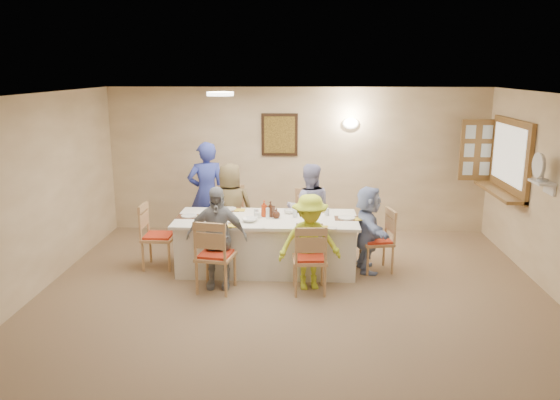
{
  "coord_description": "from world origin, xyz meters",
  "views": [
    {
      "loc": [
        0.12,
        -5.83,
        2.79
      ],
      "look_at": [
        -0.2,
        1.4,
        1.05
      ],
      "focal_mm": 35.0,
      "sensor_mm": 36.0,
      "label": 1
    }
  ],
  "objects_px": {
    "chair_back_right": "(309,221)",
    "caregiver": "(207,193)",
    "serving_hatch": "(510,158)",
    "chair_front_left": "(216,254)",
    "condiment_ketchup": "(264,209)",
    "desk_fan": "(541,171)",
    "diner_front_right": "(310,242)",
    "chair_back_left": "(232,219)",
    "chair_front_right": "(310,258)",
    "diner_front_left": "(217,237)",
    "diner_back_right": "(309,210)",
    "dining_table": "(267,243)",
    "diner_back_left": "(231,209)",
    "diner_right_end": "(368,229)",
    "chair_left_end": "(159,236)",
    "chair_right_end": "(377,240)"
  },
  "relations": [
    {
      "from": "desk_fan",
      "to": "chair_front_right",
      "type": "distance_m",
      "value": 3.11
    },
    {
      "from": "diner_front_left",
      "to": "diner_front_right",
      "type": "height_order",
      "value": "diner_front_left"
    },
    {
      "from": "chair_back_left",
      "to": "chair_front_left",
      "type": "bearing_deg",
      "value": -101.59
    },
    {
      "from": "diner_back_left",
      "to": "diner_back_right",
      "type": "height_order",
      "value": "same"
    },
    {
      "from": "diner_back_right",
      "to": "diner_front_right",
      "type": "relative_size",
      "value": 1.13
    },
    {
      "from": "chair_front_left",
      "to": "diner_front_right",
      "type": "xyz_separation_m",
      "value": [
        1.2,
        0.12,
        0.14
      ]
    },
    {
      "from": "serving_hatch",
      "to": "chair_front_left",
      "type": "xyz_separation_m",
      "value": [
        -4.2,
        -1.66,
        -1.02
      ]
    },
    {
      "from": "desk_fan",
      "to": "chair_front_left",
      "type": "bearing_deg",
      "value": -175.67
    },
    {
      "from": "desk_fan",
      "to": "chair_back_left",
      "type": "distance_m",
      "value": 4.42
    },
    {
      "from": "chair_front_right",
      "to": "diner_front_left",
      "type": "distance_m",
      "value": 1.22
    },
    {
      "from": "diner_front_right",
      "to": "diner_right_end",
      "type": "bearing_deg",
      "value": 29.1
    },
    {
      "from": "dining_table",
      "to": "caregiver",
      "type": "relative_size",
      "value": 1.52
    },
    {
      "from": "chair_back_right",
      "to": "chair_right_end",
      "type": "bearing_deg",
      "value": -41.6
    },
    {
      "from": "chair_back_right",
      "to": "diner_front_right",
      "type": "xyz_separation_m",
      "value": [
        0.0,
        -1.48,
        0.14
      ]
    },
    {
      "from": "serving_hatch",
      "to": "caregiver",
      "type": "xyz_separation_m",
      "value": [
        -4.65,
        0.29,
        -0.66
      ]
    },
    {
      "from": "diner_front_left",
      "to": "dining_table",
      "type": "bearing_deg",
      "value": 47.8
    },
    {
      "from": "chair_front_right",
      "to": "diner_back_right",
      "type": "distance_m",
      "value": 1.5
    },
    {
      "from": "chair_front_left",
      "to": "diner_front_left",
      "type": "relative_size",
      "value": 0.72
    },
    {
      "from": "serving_hatch",
      "to": "caregiver",
      "type": "distance_m",
      "value": 4.71
    },
    {
      "from": "desk_fan",
      "to": "diner_right_end",
      "type": "xyz_separation_m",
      "value": [
        -2.07,
        0.49,
        -0.94
      ]
    },
    {
      "from": "diner_front_left",
      "to": "caregiver",
      "type": "relative_size",
      "value": 0.81
    },
    {
      "from": "diner_right_end",
      "to": "dining_table",
      "type": "bearing_deg",
      "value": 84.95
    },
    {
      "from": "diner_front_left",
      "to": "caregiver",
      "type": "distance_m",
      "value": 1.89
    },
    {
      "from": "chair_back_right",
      "to": "chair_front_right",
      "type": "relative_size",
      "value": 1.07
    },
    {
      "from": "dining_table",
      "to": "chair_back_right",
      "type": "height_order",
      "value": "chair_back_right"
    },
    {
      "from": "diner_back_left",
      "to": "diner_right_end",
      "type": "bearing_deg",
      "value": 152.18
    },
    {
      "from": "dining_table",
      "to": "diner_front_right",
      "type": "relative_size",
      "value": 2.03
    },
    {
      "from": "chair_front_left",
      "to": "caregiver",
      "type": "bearing_deg",
      "value": -66.97
    },
    {
      "from": "condiment_ketchup",
      "to": "caregiver",
      "type": "bearing_deg",
      "value": 132.59
    },
    {
      "from": "diner_back_left",
      "to": "diner_right_end",
      "type": "relative_size",
      "value": 1.15
    },
    {
      "from": "chair_back_left",
      "to": "chair_front_left",
      "type": "height_order",
      "value": "chair_back_left"
    },
    {
      "from": "chair_back_right",
      "to": "diner_back_left",
      "type": "relative_size",
      "value": 0.69
    },
    {
      "from": "serving_hatch",
      "to": "chair_back_left",
      "type": "height_order",
      "value": "serving_hatch"
    },
    {
      "from": "chair_front_left",
      "to": "diner_front_right",
      "type": "distance_m",
      "value": 1.21
    },
    {
      "from": "chair_front_left",
      "to": "condiment_ketchup",
      "type": "distance_m",
      "value": 1.09
    },
    {
      "from": "condiment_ketchup",
      "to": "desk_fan",
      "type": "bearing_deg",
      "value": -8.68
    },
    {
      "from": "chair_back_right",
      "to": "diner_back_right",
      "type": "bearing_deg",
      "value": -91.5
    },
    {
      "from": "chair_back_right",
      "to": "caregiver",
      "type": "bearing_deg",
      "value": 166.53
    },
    {
      "from": "chair_left_end",
      "to": "caregiver",
      "type": "bearing_deg",
      "value": -23.13
    },
    {
      "from": "serving_hatch",
      "to": "chair_front_right",
      "type": "xyz_separation_m",
      "value": [
        -3.0,
        -1.66,
        -1.04
      ]
    },
    {
      "from": "chair_back_right",
      "to": "chair_front_right",
      "type": "height_order",
      "value": "chair_back_right"
    },
    {
      "from": "chair_front_right",
      "to": "chair_left_end",
      "type": "bearing_deg",
      "value": -24.31
    },
    {
      "from": "desk_fan",
      "to": "serving_hatch",
      "type": "bearing_deg",
      "value": 85.34
    },
    {
      "from": "serving_hatch",
      "to": "chair_front_left",
      "type": "bearing_deg",
      "value": -158.46
    },
    {
      "from": "diner_back_left",
      "to": "condiment_ketchup",
      "type": "relative_size",
      "value": 5.97
    },
    {
      "from": "dining_table",
      "to": "diner_front_right",
      "type": "xyz_separation_m",
      "value": [
        0.6,
        -0.68,
        0.25
      ]
    },
    {
      "from": "caregiver",
      "to": "condiment_ketchup",
      "type": "height_order",
      "value": "caregiver"
    },
    {
      "from": "chair_left_end",
      "to": "serving_hatch",
      "type": "bearing_deg",
      "value": -80.16
    },
    {
      "from": "diner_front_left",
      "to": "diner_back_right",
      "type": "bearing_deg",
      "value": 47.8
    },
    {
      "from": "chair_front_right",
      "to": "diner_front_left",
      "type": "height_order",
      "value": "diner_front_left"
    }
  ]
}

